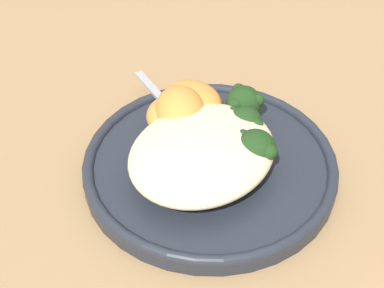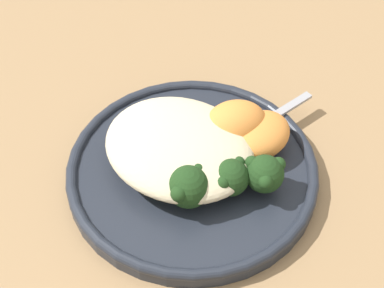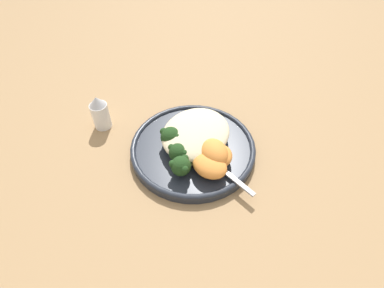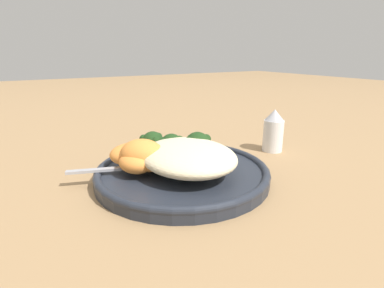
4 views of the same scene
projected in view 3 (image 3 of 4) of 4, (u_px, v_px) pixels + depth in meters
name	position (u px, v px, depth m)	size (l,w,h in m)	color
ground_plane	(197.00, 157.00, 0.63)	(4.00, 4.00, 0.00)	#9E7A51
plate	(193.00, 148.00, 0.63)	(0.26, 0.26, 0.02)	#232833
quinoa_mound	(196.00, 133.00, 0.62)	(0.16, 0.13, 0.04)	beige
broccoli_stalk_0	(205.00, 131.00, 0.63)	(0.08, 0.05, 0.03)	#8EB25B
broccoli_stalk_1	(197.00, 133.00, 0.62)	(0.07, 0.07, 0.04)	#8EB25B
broccoli_stalk_2	(183.00, 135.00, 0.63)	(0.05, 0.13, 0.03)	#8EB25B
broccoli_stalk_3	(176.00, 139.00, 0.61)	(0.04, 0.11, 0.04)	#8EB25B
broccoli_stalk_4	(184.00, 152.00, 0.59)	(0.08, 0.09, 0.04)	#8EB25B
broccoli_stalk_5	(183.00, 165.00, 0.56)	(0.09, 0.05, 0.04)	#8EB25B
sweet_potato_chunk_0	(210.00, 165.00, 0.57)	(0.07, 0.06, 0.03)	orange
sweet_potato_chunk_1	(214.00, 153.00, 0.58)	(0.07, 0.05, 0.05)	orange
sweet_potato_chunk_2	(210.00, 150.00, 0.59)	(0.07, 0.05, 0.03)	orange
sweet_potato_chunk_3	(222.00, 155.00, 0.59)	(0.05, 0.04, 0.03)	orange
spoon	(219.00, 166.00, 0.58)	(0.06, 0.12, 0.01)	#A3A3A8
salt_shaker	(100.00, 112.00, 0.67)	(0.04, 0.04, 0.08)	white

